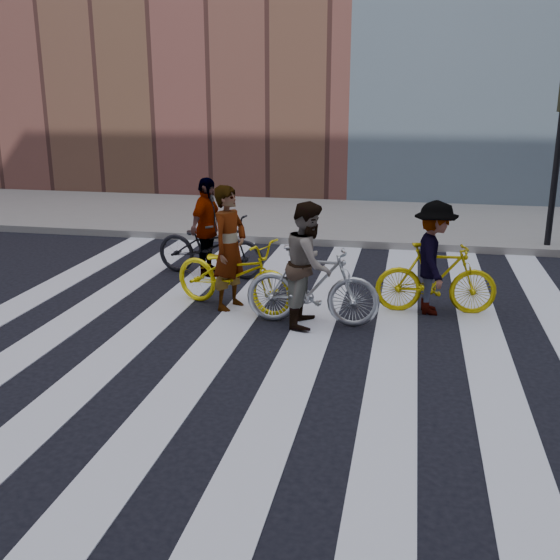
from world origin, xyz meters
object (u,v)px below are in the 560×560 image
(bike_yellow_right, at_px, (436,278))
(bike_silver_mid, at_px, (312,286))
(bike_dark_rear, at_px, (210,246))
(rider_right, at_px, (434,258))
(bike_yellow_left, at_px, (233,274))
(rider_mid, at_px, (309,264))
(rider_rear, at_px, (207,227))
(rider_left, at_px, (230,248))

(bike_yellow_right, bearing_deg, bike_silver_mid, 111.98)
(bike_dark_rear, xyz_separation_m, rider_right, (3.66, -1.25, 0.28))
(bike_yellow_left, distance_m, rider_mid, 1.29)
(rider_rear, bearing_deg, rider_right, -99.20)
(bike_dark_rear, distance_m, rider_left, 1.85)
(bike_yellow_right, bearing_deg, rider_right, 85.45)
(bike_dark_rear, bearing_deg, rider_left, -144.25)
(bike_yellow_left, relative_size, bike_silver_mid, 1.10)
(rider_mid, height_order, rider_rear, rider_mid)
(bike_yellow_left, height_order, rider_mid, rider_mid)
(rider_rear, bearing_deg, bike_yellow_left, -141.49)
(rider_left, relative_size, rider_mid, 1.07)
(bike_yellow_right, height_order, bike_dark_rear, bike_dark_rear)
(bike_yellow_right, relative_size, rider_mid, 1.01)
(rider_left, bearing_deg, bike_silver_mid, -89.67)
(bike_dark_rear, distance_m, rider_right, 3.88)
(bike_silver_mid, xyz_separation_m, rider_rear, (-2.12, 2.07, 0.29))
(bike_yellow_left, bearing_deg, rider_right, -62.71)
(rider_left, xyz_separation_m, rider_mid, (1.22, -0.45, -0.06))
(bike_dark_rear, height_order, rider_rear, rider_rear)
(bike_silver_mid, xyz_separation_m, rider_mid, (-0.05, 0.00, 0.30))
(rider_mid, bearing_deg, rider_right, -63.42)
(bike_yellow_right, distance_m, rider_mid, 1.91)
(bike_silver_mid, distance_m, bike_dark_rear, 2.93)
(bike_silver_mid, bearing_deg, bike_dark_rear, 45.09)
(bike_silver_mid, relative_size, rider_mid, 1.07)
(rider_mid, xyz_separation_m, rider_right, (1.64, 0.82, -0.04))
(bike_yellow_right, xyz_separation_m, bike_dark_rear, (-3.71, 1.25, 0.01))
(bike_silver_mid, relative_size, rider_left, 1.01)
(bike_dark_rear, xyz_separation_m, rider_mid, (2.02, -2.07, 0.32))
(bike_dark_rear, bearing_deg, rider_rear, 99.39)
(bike_silver_mid, relative_size, rider_right, 1.12)
(bike_yellow_right, height_order, rider_rear, rider_rear)
(bike_yellow_left, xyz_separation_m, bike_yellow_right, (2.86, 0.37, -0.01))
(rider_right, xyz_separation_m, rider_rear, (-3.71, 1.25, 0.03))
(bike_dark_rear, bearing_deg, bike_silver_mid, -125.57)
(bike_yellow_right, xyz_separation_m, rider_left, (-2.91, -0.37, 0.39))
(rider_left, distance_m, rider_rear, 1.83)
(bike_silver_mid, bearing_deg, rider_left, 70.66)
(bike_yellow_left, xyz_separation_m, bike_dark_rear, (-0.85, 1.62, -0.00))
(bike_dark_rear, bearing_deg, bike_yellow_left, -142.85)
(bike_yellow_left, distance_m, bike_dark_rear, 1.83)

